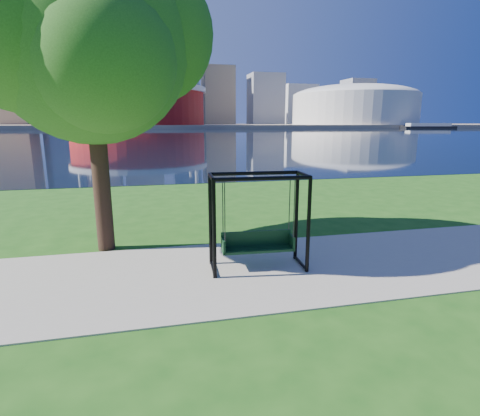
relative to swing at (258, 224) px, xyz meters
name	(u,v)px	position (x,y,z in m)	size (l,w,h in m)	color
ground	(228,264)	(-0.60, 0.39, -1.05)	(900.00, 900.00, 0.00)	#1E5114
path	(233,272)	(-0.60, -0.11, -1.03)	(120.00, 4.00, 0.03)	#9E937F
river	(159,134)	(-0.60, 102.39, -1.04)	(900.00, 180.00, 0.02)	black
far_bank	(155,126)	(-0.60, 306.39, -0.05)	(900.00, 228.00, 2.00)	#937F60
stadium	(137,104)	(-10.60, 235.39, 13.18)	(83.00, 83.00, 32.00)	maroon
arena	(354,104)	(134.40, 235.39, 14.83)	(84.00, 84.00, 26.56)	beige
skyline	(147,82)	(-4.87, 319.78, 34.84)	(392.00, 66.00, 96.50)	gray
swing	(258,224)	(0.00, 0.00, 0.00)	(2.17, 1.03, 2.17)	black
park_tree	(87,38)	(-3.56, 2.22, 4.12)	(5.99, 5.41, 7.44)	black
barge	(428,126)	(154.63, 185.28, 0.32)	(31.09, 13.21, 3.01)	black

